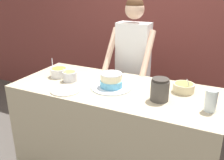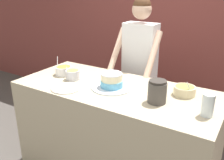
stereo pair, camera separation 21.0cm
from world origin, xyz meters
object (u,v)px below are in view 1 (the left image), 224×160
Objects in this scene: cake at (111,82)px; frosting_bowl_olive at (184,87)px; frosting_bowl_yellow at (70,76)px; ceramic_plate at (65,90)px; drinking_glass at (211,101)px; stoneware_jar at (160,90)px; person_baker at (133,58)px; frosting_bowl_orange at (59,72)px.

frosting_bowl_olive is at bearing 17.30° from cake.
ceramic_plate is at bearing -64.98° from frosting_bowl_yellow.
cake is at bearing 35.42° from ceramic_plate.
drinking_glass is (0.81, -0.08, 0.02)m from cake.
cake is 1.41× the size of ceramic_plate.
frosting_bowl_olive is at bearing 11.18° from frosting_bowl_yellow.
ceramic_plate is at bearing -167.78° from stoneware_jar.
ceramic_plate is 1.42× the size of stoneware_jar.
stoneware_jar reaches higher than frosting_bowl_olive.
person_baker is 1.16m from drinking_glass.
stoneware_jar is (-0.37, 0.02, 0.01)m from drinking_glass.
stoneware_jar is at bearing -8.06° from cake.
stoneware_jar is (1.02, -0.10, 0.04)m from frosting_bowl_orange.
frosting_bowl_olive is at bearing 60.37° from stoneware_jar.
drinking_glass is (1.22, -0.06, 0.03)m from frosting_bowl_yellow.
stoneware_jar is (0.51, -0.74, 0.00)m from person_baker.
frosting_bowl_yellow is (-0.42, -0.02, -0.01)m from cake.
frosting_bowl_olive is 0.35m from drinking_glass.
ceramic_plate is (-1.12, -0.15, -0.07)m from drinking_glass.
person_baker is 0.78m from frosting_bowl_yellow.
frosting_bowl_olive is 0.98m from ceramic_plate.
frosting_bowl_olive is 1.32× the size of frosting_bowl_yellow.
cake reaches higher than frosting_bowl_yellow.
cake is at bearing -3.89° from frosting_bowl_orange.
stoneware_jar is at bearing -119.63° from frosting_bowl_olive.
frosting_bowl_yellow is at bearing -177.73° from cake.
person_baker reaches higher than frosting_bowl_yellow.
frosting_bowl_yellow is 1.22m from drinking_glass.
frosting_bowl_yellow is at bearing 176.94° from stoneware_jar.
frosting_bowl_yellow is 0.52× the size of ceramic_plate.
person_baker is at bearing 51.36° from frosting_bowl_orange.
frosting_bowl_orange is 1.13× the size of drinking_glass.
frosting_bowl_orange reaches higher than cake.
person_baker is at bearing 74.56° from ceramic_plate.
stoneware_jar reaches higher than drinking_glass.
drinking_glass is (0.23, -0.26, 0.04)m from frosting_bowl_olive.
person_baker is at bearing 124.30° from stoneware_jar.
stoneware_jar is at bearing 12.22° from ceramic_plate.
person_baker reaches higher than frosting_bowl_olive.
person_baker is 9.36× the size of frosting_bowl_orange.
cake is (0.07, -0.68, -0.03)m from person_baker.
frosting_bowl_olive is at bearing 24.40° from ceramic_plate.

